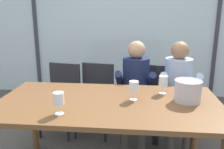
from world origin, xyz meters
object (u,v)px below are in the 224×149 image
ice_bucket_primary (188,90)px  wine_glass_by_left_taster (59,99)px  person_navy_polo (135,85)px  wine_glass_near_bucket (134,87)px  chair_near_curtain (62,93)px  person_pale_blue_shirt (178,86)px  chair_left_of_center (96,93)px  chair_center (139,95)px  wine_glass_center_pour (163,82)px  chair_right_of_center (172,96)px  dining_table (108,110)px

ice_bucket_primary → wine_glass_by_left_taster: ice_bucket_primary is taller
person_navy_polo → ice_bucket_primary: person_navy_polo is taller
ice_bucket_primary → wine_glass_near_bucket: bearing=-178.3°
chair_near_curtain → person_pale_blue_shirt: (1.44, -0.13, 0.17)m
person_navy_polo → ice_bucket_primary: 0.86m
chair_left_of_center → wine_glass_by_left_taster: size_ratio=5.05×
chair_near_curtain → person_navy_polo: size_ratio=0.73×
chair_center → wine_glass_center_pour: wine_glass_center_pour is taller
chair_right_of_center → wine_glass_center_pour: 0.77m
wine_glass_by_left_taster → wine_glass_center_pour: same height
ice_bucket_primary → chair_near_curtain: bearing=149.1°
dining_table → chair_center: bearing=72.8°
person_navy_polo → wine_glass_near_bucket: size_ratio=6.89×
chair_right_of_center → wine_glass_near_bucket: 1.03m
chair_left_of_center → wine_glass_near_bucket: size_ratio=5.05×
chair_center → wine_glass_by_left_taster: (-0.63, -1.21, 0.38)m
chair_right_of_center → wine_glass_near_bucket: wine_glass_near_bucket is taller
dining_table → ice_bucket_primary: size_ratio=8.29×
chair_near_curtain → chair_center: 0.98m
chair_left_of_center → wine_glass_center_pour: 1.09m
chair_right_of_center → person_pale_blue_shirt: (0.05, -0.12, 0.17)m
chair_right_of_center → person_pale_blue_shirt: person_pale_blue_shirt is taller
wine_glass_by_left_taster → chair_center: bearing=62.7°
ice_bucket_primary → wine_glass_near_bucket: ice_bucket_primary is taller
person_navy_polo → chair_left_of_center: bearing=163.8°
dining_table → chair_left_of_center: size_ratio=2.23×
dining_table → wine_glass_near_bucket: size_ratio=11.28×
wine_glass_by_left_taster → wine_glass_near_bucket: 0.67m
chair_left_of_center → chair_center: size_ratio=1.00×
person_navy_polo → wine_glass_center_pour: bearing=-61.9°
chair_right_of_center → person_pale_blue_shirt: bearing=-70.5°
chair_left_of_center → person_navy_polo: person_navy_polo is taller
chair_left_of_center → ice_bucket_primary: ice_bucket_primary is taller
chair_center → chair_right_of_center: (0.41, -0.01, 0.00)m
chair_center → ice_bucket_primary: 1.00m
chair_center → person_pale_blue_shirt: (0.45, -0.14, 0.17)m
person_navy_polo → wine_glass_near_bucket: (-0.02, -0.72, 0.20)m
chair_right_of_center → ice_bucket_primary: 0.90m
chair_left_of_center → wine_glass_center_pour: wine_glass_center_pour is taller
chair_left_of_center → chair_near_curtain: bearing=-169.2°
chair_left_of_center → wine_glass_near_bucket: 1.07m
person_navy_polo → wine_glass_near_bucket: 0.75m
chair_center → wine_glass_near_bucket: bearing=-93.5°
ice_bucket_primary → chair_right_of_center: bearing=89.9°
wine_glass_near_bucket → wine_glass_center_pour: bearing=35.8°
person_navy_polo → wine_glass_by_left_taster: size_ratio=6.89×
chair_left_of_center → chair_right_of_center: (0.96, -0.04, 0.00)m
chair_near_curtain → ice_bucket_primary: size_ratio=3.71×
person_navy_polo → ice_bucket_primary: size_ratio=5.06×
chair_near_curtain → person_navy_polo: person_navy_polo is taller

